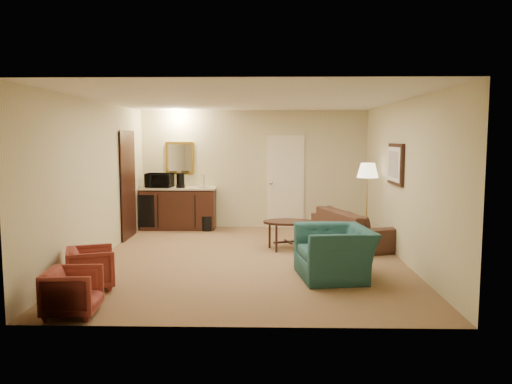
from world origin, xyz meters
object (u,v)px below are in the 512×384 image
rose_chair_near (91,266)px  coffee_maker (181,180)px  rose_chair_far (73,289)px  coffee_table (288,235)px  teal_armchair (335,244)px  sofa (354,221)px  floor_lamp (367,203)px  waste_bin (207,223)px  microwave (159,179)px  wetbar_cabinet (179,208)px

rose_chair_near → coffee_maker: (0.46, 4.29, 0.78)m
rose_chair_far → coffee_table: 4.28m
coffee_table → teal_armchair: bearing=-72.3°
teal_armchair → rose_chair_far: size_ratio=1.90×
sofa → floor_lamp: bearing=-86.7°
waste_bin → microwave: microwave is taller
coffee_table → coffee_maker: 3.05m
wetbar_cabinet → sofa: (3.60, -1.42, -0.04)m
wetbar_cabinet → teal_armchair: bearing=-52.6°
coffee_maker → teal_armchair: bearing=-41.4°
rose_chair_near → floor_lamp: size_ratio=0.40×
wetbar_cabinet → waste_bin: 0.74m
rose_chair_far → teal_armchair: bearing=-67.7°
sofa → rose_chair_near: (-4.00, -2.96, -0.12)m
rose_chair_far → floor_lamp: size_ratio=0.38×
coffee_table → rose_chair_far: bearing=-127.0°
coffee_maker → sofa: bearing=-9.4°
waste_bin → coffee_maker: (-0.58, 0.11, 0.92)m
coffee_table → microwave: (-2.73, 1.94, 0.85)m
sofa → coffee_table: size_ratio=2.41×
wetbar_cabinet → rose_chair_far: wetbar_cabinet is taller
sofa → teal_armchair: 2.48m
rose_chair_far → microwave: microwave is taller
sofa → microwave: size_ratio=3.87×
sofa → floor_lamp: floor_lamp is taller
wetbar_cabinet → waste_bin: bearing=-17.0°
wetbar_cabinet → teal_armchair: 4.78m
rose_chair_near → floor_lamp: bearing=-74.7°
wetbar_cabinet → rose_chair_near: wetbar_cabinet is taller
sofa → floor_lamp: (0.25, 0.10, 0.34)m
rose_chair_far → waste_bin: 5.27m
rose_chair_near → rose_chair_far: (0.15, -1.00, -0.01)m
teal_armchair → waste_bin: size_ratio=3.48×
coffee_table → microwave: microwave is taller
floor_lamp → waste_bin: floor_lamp is taller
sofa → floor_lamp: 0.44m
waste_bin → coffee_maker: size_ratio=0.99×
sofa → microwave: bearing=52.4°
floor_lamp → coffee_maker: (-3.78, 1.23, 0.32)m
teal_armchair → rose_chair_near: size_ratio=1.83×
rose_chair_far → coffee_maker: coffee_maker is taller
sofa → rose_chair_far: 5.53m
sofa → rose_chair_near: 4.98m
rose_chair_near → microwave: (-0.01, 4.35, 0.81)m
floor_lamp → coffee_maker: size_ratio=4.73×
rose_chair_far → microwave: (-0.16, 5.35, 0.82)m
sofa → microwave: (-4.01, 1.39, 0.69)m
coffee_maker → coffee_table: bearing=-28.6°
rose_chair_far → microwave: size_ratio=1.05×
teal_armchair → rose_chair_near: (-3.30, -0.58, -0.18)m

